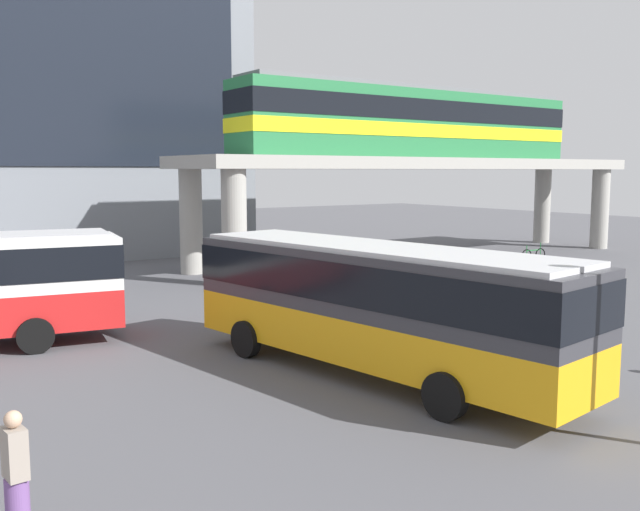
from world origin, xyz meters
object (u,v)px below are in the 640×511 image
at_px(bicycle_silver, 355,273).
at_px(bicycle_brown, 341,281).
at_px(pedestrian_waiting_near_stop, 16,479).
at_px(bicycle_blue, 412,266).
at_px(train, 414,122).
at_px(bus_main, 374,296).
at_px(bicycle_green, 533,255).
at_px(bicycle_red, 479,270).

bearing_deg(bicycle_silver, bicycle_brown, -141.63).
relative_size(bicycle_silver, pedestrian_waiting_near_stop, 0.98).
distance_m(bicycle_blue, pedestrian_waiting_near_stop, 26.32).
distance_m(train, bicycle_brown, 12.94).
xyz_separation_m(bicycle_brown, pedestrian_waiting_near_stop, (-15.55, -13.86, 0.51)).
bearing_deg(pedestrian_waiting_near_stop, bus_main, 20.47).
distance_m(bus_main, pedestrian_waiting_near_stop, 9.50).
bearing_deg(bicycle_green, bus_main, -150.24).
xyz_separation_m(bicycle_silver, pedestrian_waiting_near_stop, (-17.46, -15.38, 0.51)).
bearing_deg(bus_main, bicycle_blue, 45.07).
distance_m(train, bicycle_green, 9.90).
bearing_deg(bicycle_red, bicycle_brown, 172.00).
relative_size(bicycle_green, bicycle_brown, 1.08).
height_order(train, pedestrian_waiting_near_stop, train).
relative_size(train, bicycle_green, 12.21).
bearing_deg(pedestrian_waiting_near_stop, train, 38.36).
relative_size(bicycle_green, pedestrian_waiting_near_stop, 0.98).
height_order(bus_main, bicycle_green, bus_main).
distance_m(bicycle_silver, bicycle_red, 5.93).
bearing_deg(pedestrian_waiting_near_stop, bicycle_green, 27.16).
relative_size(bus_main, bicycle_red, 6.39).
height_order(bicycle_silver, bicycle_red, same).
bearing_deg(bicycle_silver, train, 29.88).
height_order(bicycle_blue, pedestrian_waiting_near_stop, pedestrian_waiting_near_stop).
distance_m(bicycle_green, bicycle_blue, 8.72).
relative_size(bus_main, bicycle_blue, 6.47).
relative_size(bicycle_blue, pedestrian_waiting_near_stop, 0.96).
bearing_deg(bicycle_red, train, 74.78).
relative_size(bicycle_red, pedestrian_waiting_near_stop, 0.97).
relative_size(bus_main, pedestrian_waiting_near_stop, 6.19).
xyz_separation_m(bicycle_red, pedestrian_waiting_near_stop, (-22.83, -12.84, 0.51)).
distance_m(bicycle_green, bicycle_brown, 14.39).
relative_size(train, bicycle_brown, 13.24).
distance_m(bicycle_red, bicycle_blue, 3.27).
bearing_deg(train, bicycle_red, -105.22).
bearing_deg(train, bus_main, -134.29).
distance_m(bicycle_green, bicycle_silver, 12.41).
relative_size(bicycle_green, bicycle_silver, 1.00).
xyz_separation_m(bicycle_red, bicycle_blue, (-1.67, 2.81, 0.00)).
xyz_separation_m(bicycle_silver, bicycle_brown, (-1.91, -1.51, 0.00)).
distance_m(train, bicycle_silver, 11.03).
xyz_separation_m(bicycle_blue, pedestrian_waiting_near_stop, (-21.16, -15.65, 0.51)).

